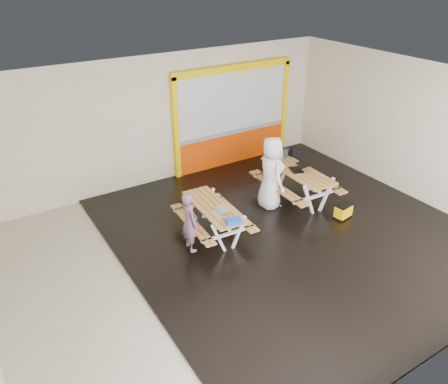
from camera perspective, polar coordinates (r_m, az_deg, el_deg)
room at (r=8.72m, az=3.14°, el=1.96°), size 10.02×8.02×3.52m
deck at (r=10.26m, az=8.65°, el=-5.06°), size 7.50×7.98×0.05m
kiosk at (r=12.99m, az=1.15°, el=9.58°), size 3.88×0.16×3.00m
picnic_table_left at (r=9.76m, az=-1.45°, el=-2.74°), size 1.38×1.95×0.76m
picnic_table_right at (r=11.33m, az=9.47°, el=1.97°), size 1.54×2.22×0.87m
person_left at (r=9.09m, az=-4.53°, el=-3.87°), size 0.34×0.51×1.35m
person_right at (r=10.83m, az=6.16°, el=2.40°), size 0.74×1.01×1.88m
laptop_left at (r=9.35m, az=-0.53°, el=-2.65°), size 0.33×0.30×0.14m
laptop_right at (r=11.19m, az=9.71°, el=3.13°), size 0.55×0.52×0.19m
blue_pouch at (r=9.04m, az=1.27°, el=-3.84°), size 0.36×0.30×0.09m
toolbox at (r=11.79m, az=7.13°, el=4.93°), size 0.51×0.30×0.28m
backpack at (r=12.12m, az=9.05°, el=4.46°), size 0.35×0.24×0.55m
dark_case at (r=11.18m, az=6.08°, el=-1.22°), size 0.54×0.48×0.17m
fluke_bag at (r=10.90m, az=15.28°, el=-2.41°), size 0.47×0.34×0.37m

